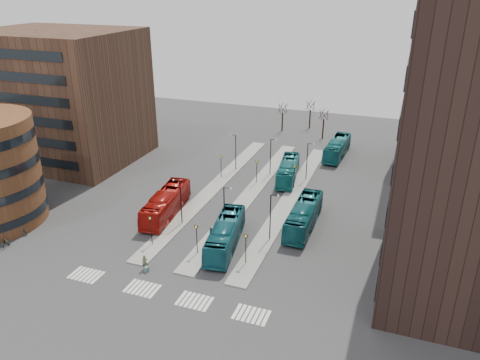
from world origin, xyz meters
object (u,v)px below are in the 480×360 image
(bicycle_near, at_px, (0,245))
(bicycle_far, at_px, (22,231))
(teal_bus_c, at_px, (304,216))
(commuter_c, at_px, (222,241))
(bicycle_mid, at_px, (6,241))
(suitcase, at_px, (146,269))
(commuter_b, at_px, (211,233))
(teal_bus_b, at_px, (288,170))
(teal_bus_d, at_px, (337,148))
(red_bus, at_px, (166,203))
(commuter_a, at_px, (159,222))
(teal_bus_a, at_px, (225,234))
(traveller, at_px, (145,263))

(bicycle_near, distance_m, bicycle_far, 3.55)
(bicycle_far, bearing_deg, teal_bus_c, -55.27)
(commuter_c, distance_m, bicycle_mid, 26.15)
(suitcase, bearing_deg, teal_bus_c, 71.20)
(teal_bus_c, height_order, bicycle_near, teal_bus_c)
(teal_bus_c, xyz_separation_m, commuter_b, (-10.00, -6.93, -0.86))
(bicycle_mid, bearing_deg, teal_bus_b, -27.53)
(teal_bus_d, distance_m, commuter_b, 36.13)
(teal_bus_b, height_order, teal_bus_d, teal_bus_d)
(commuter_c, height_order, bicycle_near, commuter_c)
(red_bus, xyz_separation_m, commuter_c, (10.28, -5.20, -0.91))
(commuter_a, bearing_deg, red_bus, -90.08)
(red_bus, distance_m, commuter_c, 11.55)
(teal_bus_d, relative_size, bicycle_mid, 7.54)
(teal_bus_d, height_order, commuter_c, teal_bus_d)
(teal_bus_b, distance_m, commuter_b, 21.88)
(teal_bus_a, xyz_separation_m, bicycle_mid, (-25.03, -8.85, -1.16))
(red_bus, xyz_separation_m, teal_bus_b, (12.37, 17.58, -0.15))
(teal_bus_a, xyz_separation_m, bicycle_near, (-25.03, -9.76, -1.19))
(suitcase, xyz_separation_m, teal_bus_b, (7.97, 30.37, 1.24))
(commuter_b, xyz_separation_m, bicycle_far, (-22.72, -7.18, -0.33))
(bicycle_mid, bearing_deg, red_bus, -33.41)
(teal_bus_c, xyz_separation_m, bicycle_near, (-32.72, -17.67, -1.21))
(suitcase, height_order, teal_bus_c, teal_bus_c)
(commuter_b, distance_m, commuter_c, 2.39)
(teal_bus_c, xyz_separation_m, commuter_a, (-17.34, -6.69, -0.76))
(teal_bus_c, xyz_separation_m, bicycle_mid, (-32.72, -16.76, -1.18))
(commuter_c, distance_m, bicycle_near, 26.46)
(commuter_b, xyz_separation_m, bicycle_near, (-22.72, -10.74, -0.35))
(commuter_b, distance_m, bicycle_near, 25.13)
(teal_bus_b, height_order, bicycle_mid, teal_bus_b)
(commuter_a, bearing_deg, teal_bus_c, -173.33)
(teal_bus_a, height_order, traveller, teal_bus_a)
(red_bus, distance_m, teal_bus_b, 21.50)
(teal_bus_b, relative_size, commuter_c, 7.11)
(red_bus, xyz_separation_m, teal_bus_d, (17.97, 30.90, -0.07))
(commuter_a, relative_size, bicycle_near, 1.07)
(red_bus, relative_size, bicycle_mid, 7.88)
(teal_bus_b, relative_size, commuter_a, 6.27)
(teal_bus_a, bearing_deg, traveller, -139.78)
(commuter_b, bearing_deg, teal_bus_c, -58.21)
(commuter_b, bearing_deg, bicycle_far, 104.61)
(teal_bus_a, distance_m, teal_bus_c, 11.03)
(bicycle_near, bearing_deg, teal_bus_d, -23.59)
(bicycle_near, bearing_deg, commuter_b, -52.85)
(teal_bus_d, bearing_deg, commuter_b, -102.56)
(teal_bus_c, distance_m, commuter_b, 12.20)
(red_bus, height_order, commuter_a, red_bus)
(teal_bus_c, xyz_separation_m, teal_bus_d, (-0.31, 27.87, -0.03))
(traveller, height_order, bicycle_near, traveller)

